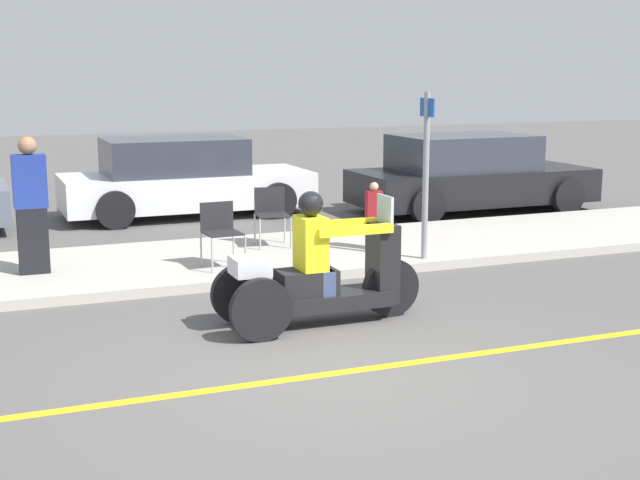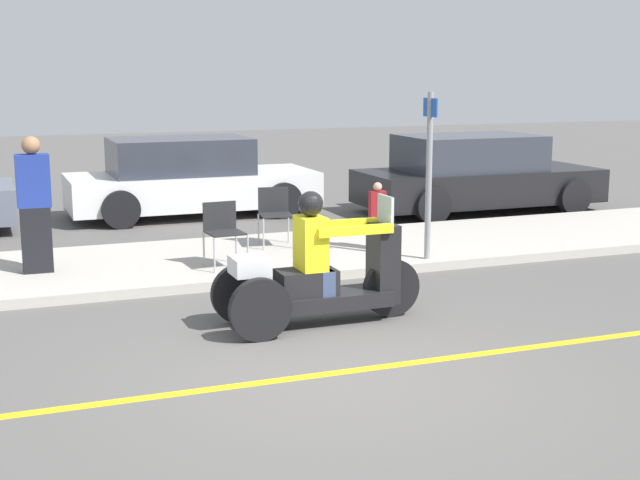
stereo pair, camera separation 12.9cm
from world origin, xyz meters
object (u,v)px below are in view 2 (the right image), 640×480
object	(u,v)px
folding_chair_curbside	(223,227)
street_sign	(429,169)
spectator_near_curb	(35,207)
motorcycle_trike	(320,277)
parked_car_lot_far	(475,175)
spectator_by_tree	(377,217)
folding_chair_set_back	(275,210)
parked_car_lot_left	(189,179)

from	to	relation	value
folding_chair_curbside	street_sign	size ratio (longest dim) A/B	0.37
spectator_near_curb	motorcycle_trike	bearing A→B (deg)	-49.55
street_sign	parked_car_lot_far	bearing A→B (deg)	51.89
spectator_by_tree	folding_chair_set_back	world-z (taller)	spectator_by_tree
motorcycle_trike	parked_car_lot_far	size ratio (longest dim) A/B	0.49
motorcycle_trike	spectator_near_curb	world-z (taller)	spectator_near_curb
spectator_near_curb	folding_chair_curbside	bearing A→B (deg)	-13.11
folding_chair_set_back	parked_car_lot_far	bearing A→B (deg)	25.94
folding_chair_curbside	parked_car_lot_left	world-z (taller)	parked_car_lot_left
motorcycle_trike	street_sign	world-z (taller)	street_sign
motorcycle_trike	folding_chair_curbside	world-z (taller)	motorcycle_trike
motorcycle_trike	parked_car_lot_left	xyz separation A→B (m)	(0.31, 7.32, 0.17)
parked_car_lot_far	street_sign	world-z (taller)	street_sign
street_sign	folding_chair_curbside	bearing A→B (deg)	168.37
spectator_near_curb	folding_chair_set_back	size ratio (longest dim) A/B	2.06
spectator_near_curb	parked_car_lot_left	distance (m)	5.17
spectator_near_curb	street_sign	distance (m)	5.02
motorcycle_trike	folding_chair_set_back	xyz separation A→B (m)	(0.71, 3.62, 0.12)
spectator_by_tree	folding_chair_set_back	bearing A→B (deg)	147.48
folding_chair_set_back	folding_chair_curbside	size ratio (longest dim) A/B	1.00
parked_car_lot_far	folding_chair_set_back	bearing A→B (deg)	-154.06
street_sign	folding_chair_set_back	bearing A→B (deg)	134.03
folding_chair_curbside	parked_car_lot_far	distance (m)	6.63
parked_car_lot_far	street_sign	xyz separation A→B (m)	(-3.07, -3.91, 0.64)
parked_car_lot_far	street_sign	distance (m)	5.01
street_sign	spectator_by_tree	bearing A→B (deg)	112.04
folding_chair_set_back	folding_chair_curbside	xyz separation A→B (m)	(-1.06, -1.10, 0.00)
folding_chair_set_back	spectator_near_curb	bearing A→B (deg)	-170.12
folding_chair_set_back	street_sign	xyz separation A→B (m)	(1.59, -1.64, 0.69)
motorcycle_trike	street_sign	bearing A→B (deg)	40.65
spectator_by_tree	parked_car_lot_far	bearing A→B (deg)	41.89
spectator_by_tree	parked_car_lot_left	bearing A→B (deg)	110.17
folding_chair_curbside	parked_car_lot_left	xyz separation A→B (m)	(0.66, 4.79, 0.04)
motorcycle_trike	parked_car_lot_far	world-z (taller)	parked_car_lot_far
spectator_by_tree	parked_car_lot_far	size ratio (longest dim) A/B	0.21
spectator_by_tree	street_sign	bearing A→B (deg)	-67.96
folding_chair_curbside	street_sign	distance (m)	2.80
motorcycle_trike	parked_car_lot_left	distance (m)	7.32
spectator_by_tree	parked_car_lot_left	size ratio (longest dim) A/B	0.21
folding_chair_set_back	street_sign	distance (m)	2.39
folding_chair_set_back	parked_car_lot_left	size ratio (longest dim) A/B	0.19
motorcycle_trike	folding_chair_set_back	world-z (taller)	motorcycle_trike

